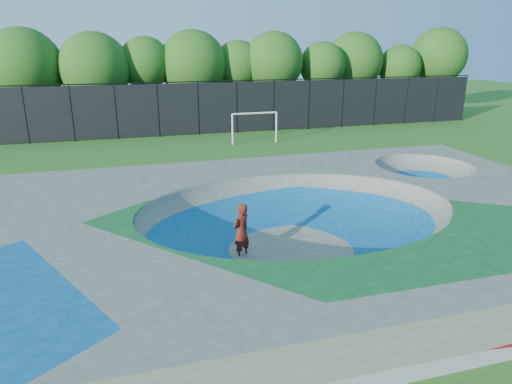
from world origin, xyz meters
TOP-DOWN VIEW (x-y plane):
  - ground at (0.00, 0.00)m, footprint 120.00×120.00m
  - skate_deck at (0.00, 0.00)m, footprint 22.00×14.00m
  - skater at (-2.11, -0.38)m, footprint 0.83×0.77m
  - skateboard at (-2.11, -0.38)m, footprint 0.80×0.53m
  - soccer_goal at (3.24, 16.80)m, footprint 3.30×0.12m
  - fence at (0.00, 21.00)m, footprint 48.09×0.09m
  - treeline at (0.23, 25.91)m, footprint 54.37×6.89m

SIDE VIEW (x-z plane):
  - ground at x=0.00m, z-range 0.00..0.00m
  - skateboard at x=-2.11m, z-range 0.00..0.05m
  - skate_deck at x=0.00m, z-range 0.00..1.50m
  - skater at x=-2.11m, z-range 0.00..1.91m
  - soccer_goal at x=3.24m, z-range 0.42..2.60m
  - fence at x=0.00m, z-range 0.08..4.12m
  - treeline at x=0.23m, z-range 0.91..9.09m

